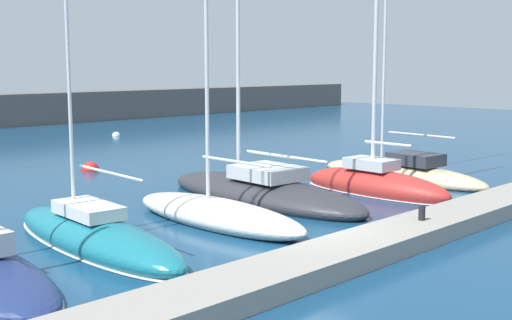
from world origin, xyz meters
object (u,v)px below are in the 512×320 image
object	(u,v)px
sailboat_teal_third	(94,235)
sailboat_red_sixth	(375,183)
sailboat_ivory_fourth	(216,210)
mooring_buoy_red	(90,171)
mooring_buoy_white	(116,136)
sailboat_charcoal_fifth	(262,191)
dock_bollard	(422,213)
sailboat_sand_seventh	(401,173)

from	to	relation	value
sailboat_teal_third	sailboat_red_sixth	distance (m)	12.03
sailboat_ivory_fourth	mooring_buoy_red	world-z (taller)	sailboat_ivory_fourth
sailboat_red_sixth	mooring_buoy_white	bearing A→B (deg)	-8.84
sailboat_ivory_fourth	sailboat_charcoal_fifth	world-z (taller)	sailboat_ivory_fourth
dock_bollard	sailboat_ivory_fourth	bearing A→B (deg)	118.27
sailboat_charcoal_fifth	sailboat_red_sixth	xyz separation A→B (m)	(4.05, -2.25, 0.10)
sailboat_red_sixth	sailboat_sand_seventh	distance (m)	3.82
sailboat_sand_seventh	dock_bollard	size ratio (longest dim) A/B	37.70
sailboat_red_sixth	sailboat_sand_seventh	xyz separation A→B (m)	(3.65, 1.12, -0.16)
sailboat_ivory_fourth	dock_bollard	world-z (taller)	sailboat_ivory_fourth
sailboat_red_sixth	sailboat_sand_seventh	size ratio (longest dim) A/B	0.92
dock_bollard	sailboat_charcoal_fifth	bearing A→B (deg)	84.16
mooring_buoy_white	dock_bollard	world-z (taller)	dock_bollard
sailboat_charcoal_fifth	dock_bollard	distance (m)	7.22
sailboat_teal_third	sailboat_ivory_fourth	world-z (taller)	sailboat_teal_third
mooring_buoy_white	mooring_buoy_red	size ratio (longest dim) A/B	0.67
sailboat_ivory_fourth	mooring_buoy_red	bearing A→B (deg)	-12.57
sailboat_red_sixth	sailboat_ivory_fourth	bearing A→B (deg)	87.78
sailboat_teal_third	sailboat_red_sixth	world-z (taller)	sailboat_teal_third
sailboat_sand_seventh	mooring_buoy_red	bearing A→B (deg)	40.67
sailboat_teal_third	mooring_buoy_red	xyz separation A→B (m)	(7.25, 11.88, -0.31)
sailboat_red_sixth	dock_bollard	xyz separation A→B (m)	(-4.79, -4.92, 0.31)
sailboat_ivory_fourth	mooring_buoy_white	bearing A→B (deg)	-26.18
mooring_buoy_white	sailboat_charcoal_fifth	bearing A→B (deg)	-111.67
sailboat_sand_seventh	dock_bollard	world-z (taller)	sailboat_sand_seventh
sailboat_teal_third	sailboat_ivory_fourth	xyz separation A→B (m)	(4.19, -0.40, 0.11)
sailboat_teal_third	mooring_buoy_white	xyz separation A→B (m)	(17.18, 24.47, -0.31)
sailboat_sand_seventh	mooring_buoy_white	xyz separation A→B (m)	(1.55, 24.42, -0.25)
sailboat_red_sixth	mooring_buoy_white	size ratio (longest dim) A/B	26.27
sailboat_ivory_fourth	dock_bollard	bearing A→B (deg)	-150.34
sailboat_teal_third	mooring_buoy_red	world-z (taller)	sailboat_teal_third
sailboat_red_sixth	mooring_buoy_white	world-z (taller)	sailboat_red_sixth
sailboat_teal_third	dock_bollard	size ratio (longest dim) A/B	41.47
sailboat_red_sixth	mooring_buoy_red	bearing A→B (deg)	22.75
sailboat_sand_seventh	mooring_buoy_white	bearing A→B (deg)	1.71
sailboat_red_sixth	mooring_buoy_white	xyz separation A→B (m)	(5.20, 25.54, -0.41)
sailboat_ivory_fourth	mooring_buoy_red	xyz separation A→B (m)	(3.05, 12.28, -0.42)
sailboat_charcoal_fifth	mooring_buoy_red	bearing A→B (deg)	7.52
sailboat_teal_third	mooring_buoy_red	bearing A→B (deg)	-26.72
sailboat_sand_seventh	mooring_buoy_white	size ratio (longest dim) A/B	28.62
sailboat_teal_third	dock_bollard	xyz separation A→B (m)	(7.19, -5.99, 0.42)
mooring_buoy_white	dock_bollard	distance (m)	32.06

